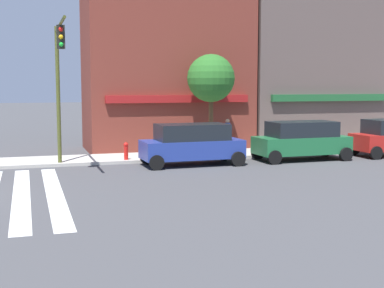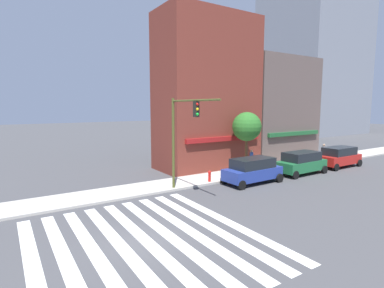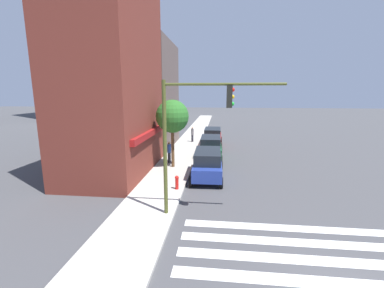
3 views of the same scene
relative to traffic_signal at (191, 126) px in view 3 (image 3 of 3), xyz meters
name	(u,v)px [view 3 (image 3 of 3)]	position (x,y,z in m)	size (l,w,h in m)	color
storefront_row	(132,86)	(10.48, 6.32, 2.00)	(18.49, 5.30, 14.14)	maroon
traffic_signal	(191,126)	(0.00, 0.00, 0.00)	(0.32, 5.31, 6.40)	#474C1E
suv_blue	(208,163)	(5.93, -0.47, -3.37)	(4.74, 2.12, 1.94)	navy
suv_green	(211,147)	(11.66, -0.47, -3.37)	(4.73, 2.12, 1.94)	#1E6638
suv_red	(213,136)	(17.29, -0.47, -3.37)	(4.71, 2.12, 1.94)	#B21E19
pedestrian_grey_coat	(192,134)	(18.45, 1.94, -3.33)	(0.32, 0.32, 1.77)	#23232D
pedestrian_blue_shirt	(169,152)	(8.98, 2.85, -3.33)	(0.32, 0.32, 1.77)	#23232D
fire_hydrant	(177,182)	(3.12, 1.23, -3.79)	(0.24, 0.24, 0.84)	red
street_tree	(172,117)	(7.84, 2.33, -0.33)	(2.50, 2.50, 5.20)	brown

